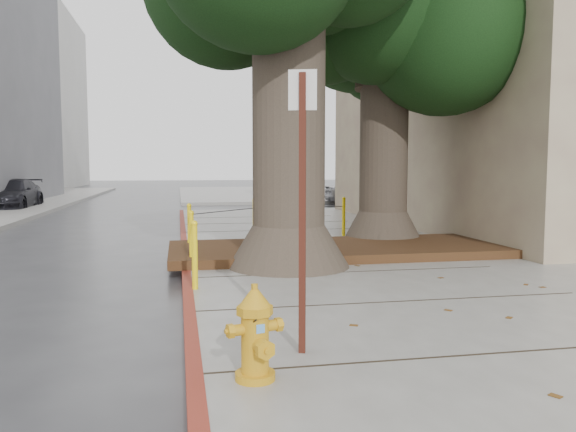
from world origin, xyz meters
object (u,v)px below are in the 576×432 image
object	(u,v)px
signpost	(302,195)
car_red	(466,191)
car_silver	(362,191)
fire_hydrant	(255,333)
car_dark	(11,194)

from	to	relation	value
signpost	car_red	xyz separation A→B (m)	(12.53, 19.98, -0.93)
car_silver	fire_hydrant	bearing A→B (deg)	160.56
fire_hydrant	car_silver	bearing A→B (deg)	53.95
fire_hydrant	car_silver	xyz separation A→B (m)	(8.25, 21.92, 0.10)
car_dark	car_red	bearing A→B (deg)	-0.97
fire_hydrant	signpost	distance (m)	1.29
fire_hydrant	car_dark	bearing A→B (deg)	94.08
signpost	fire_hydrant	bearing A→B (deg)	-114.46
car_silver	car_dark	distance (m)	15.75
fire_hydrant	car_red	world-z (taller)	car_red
car_red	car_dark	xyz separation A→B (m)	(-20.51, 0.57, 0.01)
car_silver	car_red	xyz separation A→B (m)	(4.78, -1.38, 0.02)
signpost	car_red	distance (m)	23.60
fire_hydrant	car_dark	world-z (taller)	car_dark
car_red	signpost	bearing A→B (deg)	148.80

